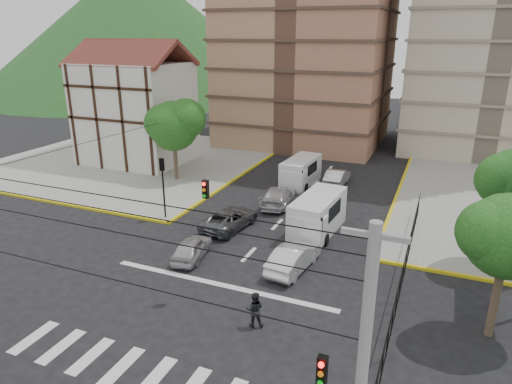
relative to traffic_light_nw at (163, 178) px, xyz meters
The scene contains 20 objects.
ground 11.46m from the traffic_light_nw, 45.00° to the right, with size 160.00×160.00×0.00m, color black.
sidewalk_nw 17.52m from the traffic_light_nw, 135.00° to the left, with size 26.00×26.00×0.15m, color gray.
crosswalk_stripes 16.15m from the traffic_light_nw, 60.52° to the right, with size 12.00×2.40×0.01m, color silver.
stop_line 10.68m from the traffic_light_nw, 40.24° to the right, with size 13.00×0.40×0.01m, color silver.
tudor_building 16.70m from the traffic_light_nw, 132.55° to the left, with size 10.80×8.05×12.23m.
distant_hill 78.84m from the traffic_light_nw, 127.19° to the left, with size 70.00×70.00×28.00m, color #194C1B.
park_fence 17.40m from the traffic_light_nw, 11.11° to the right, with size 0.10×22.50×1.66m, color black, non-canonical shape.
tree_park_a 21.75m from the traffic_light_nw, 15.49° to the right, with size 4.41×3.60×6.83m.
tree_tudor 9.42m from the traffic_light_nw, 116.53° to the left, with size 5.39×4.40×7.43m.
traffic_light_nw is the anchor object (origin of this frame).
traffic_light_hanging 12.86m from the traffic_light_nw, 51.58° to the right, with size 18.00×9.12×0.92m.
van_right_lane 11.02m from the traffic_light_nw, ahead, with size 2.68×5.86×2.57m.
van_left_lane 13.08m from the traffic_light_nw, 59.30° to the left, with size 2.41×5.37×2.36m.
car_silver_front_left 7.03m from the traffic_light_nw, 42.72° to the right, with size 1.52×3.78×1.29m, color #BBBBC0.
car_white_front_right 11.65m from the traffic_light_nw, 17.71° to the right, with size 1.55×4.45×1.47m, color silver.
car_grey_mid_left 5.55m from the traffic_light_nw, ahead, with size 2.28×4.94×1.37m, color #56585E.
car_silver_rear_left 9.07m from the traffic_light_nw, 41.98° to the left, with size 2.03×4.98×1.45m, color silver.
car_darkgrey_mid_right 12.64m from the traffic_light_nw, 39.03° to the left, with size 1.58×3.94×1.34m, color black.
car_white_rear_right 15.92m from the traffic_light_nw, 52.41° to the left, with size 1.53×4.39×1.45m, color silver.
pedestrian_crosswalk 14.46m from the traffic_light_nw, 40.23° to the right, with size 0.84×0.66×1.74m, color black.
Camera 1 is at (10.04, -17.79, 12.78)m, focal length 32.00 mm.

